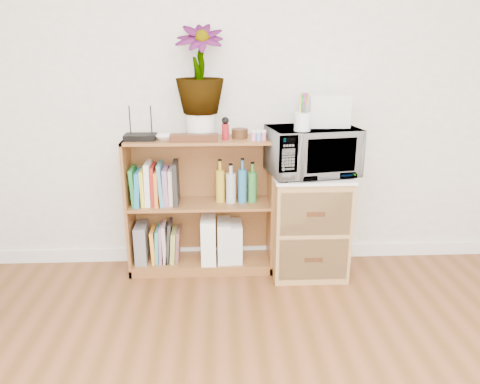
{
  "coord_description": "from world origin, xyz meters",
  "views": [
    {
      "loc": [
        -0.22,
        -0.99,
        1.55
      ],
      "look_at": [
        -0.08,
        1.95,
        0.62
      ],
      "focal_mm": 35.0,
      "sensor_mm": 36.0,
      "label": 1
    }
  ],
  "objects": [
    {
      "name": "wooden_bowl",
      "position": [
        -0.07,
        2.11,
        0.98
      ],
      "size": [
        0.11,
        0.11,
        0.06
      ],
      "primitive_type": "cylinder",
      "color": "#381F0F",
      "rests_on": "bookshelf"
    },
    {
      "name": "liquor_bottles",
      "position": [
        -0.1,
        2.1,
        0.64
      ],
      "size": [
        0.28,
        0.07,
        0.3
      ],
      "color": "gold",
      "rests_on": "bookshelf"
    },
    {
      "name": "paint_jars",
      "position": [
        0.04,
        2.01,
        0.98
      ],
      "size": [
        0.12,
        0.04,
        0.06
      ],
      "primitive_type": "cube",
      "color": "pink",
      "rests_on": "bookshelf"
    },
    {
      "name": "magazine_holder_mid",
      "position": [
        -0.19,
        2.09,
        0.22
      ],
      "size": [
        0.09,
        0.23,
        0.29
      ],
      "primitive_type": "cube",
      "color": "silver",
      "rests_on": "bookshelf"
    },
    {
      "name": "cookbooks",
      "position": [
        -0.65,
        2.1,
        0.63
      ],
      "size": [
        0.32,
        0.2,
        0.29
      ],
      "color": "#217F37",
      "rests_on": "bookshelf"
    },
    {
      "name": "white_bowl",
      "position": [
        -0.56,
        2.07,
        0.97
      ],
      "size": [
        0.13,
        0.13,
        0.03
      ],
      "primitive_type": "imported",
      "color": "white",
      "rests_on": "bookshelf"
    },
    {
      "name": "microwave",
      "position": [
        0.4,
        2.02,
        0.88
      ],
      "size": [
        0.63,
        0.48,
        0.31
      ],
      "primitive_type": "imported",
      "rotation": [
        0.0,
        0.0,
        0.18
      ],
      "color": "silver",
      "rests_on": "wicker_unit"
    },
    {
      "name": "router",
      "position": [
        -0.73,
        2.08,
        0.97
      ],
      "size": [
        0.2,
        0.14,
        0.04
      ],
      "primitive_type": "cube",
      "color": "black",
      "rests_on": "bookshelf"
    },
    {
      "name": "lower_books",
      "position": [
        -0.6,
        2.1,
        0.2
      ],
      "size": [
        0.21,
        0.19,
        0.29
      ],
      "color": "orange",
      "rests_on": "bookshelf"
    },
    {
      "name": "magazine_holder_left",
      "position": [
        -0.3,
        2.09,
        0.23
      ],
      "size": [
        0.1,
        0.26,
        0.32
      ],
      "primitive_type": "cube",
      "color": "white",
      "rests_on": "bookshelf"
    },
    {
      "name": "magazine_holder_right",
      "position": [
        -0.1,
        2.09,
        0.21
      ],
      "size": [
        0.09,
        0.22,
        0.28
      ],
      "primitive_type": "cube",
      "color": "silver",
      "rests_on": "bookshelf"
    },
    {
      "name": "file_box",
      "position": [
        -0.77,
        2.1,
        0.21
      ],
      "size": [
        0.08,
        0.22,
        0.27
      ],
      "primitive_type": "cube",
      "color": "slate",
      "rests_on": "bookshelf"
    },
    {
      "name": "bookshelf",
      "position": [
        -0.35,
        2.1,
        0.47
      ],
      "size": [
        1.0,
        0.3,
        0.95
      ],
      "primitive_type": "cube",
      "color": "brown",
      "rests_on": "ground"
    },
    {
      "name": "wicker_unit",
      "position": [
        0.4,
        2.02,
        0.35
      ],
      "size": [
        0.5,
        0.45,
        0.7
      ],
      "primitive_type": "cube",
      "color": "#9E7542",
      "rests_on": "ground"
    },
    {
      "name": "trinket_box",
      "position": [
        -0.37,
        2.0,
        0.97
      ],
      "size": [
        0.31,
        0.08,
        0.05
      ],
      "primitive_type": "cube",
      "color": "#3C1C10",
      "rests_on": "bookshelf"
    },
    {
      "name": "potted_plant",
      "position": [
        -0.33,
        2.12,
        1.4
      ],
      "size": [
        0.31,
        0.31,
        0.56
      ],
      "primitive_type": "imported",
      "color": "#386829",
      "rests_on": "plant_pot"
    },
    {
      "name": "kokeshi_doll",
      "position": [
        -0.17,
        2.06,
        1.0
      ],
      "size": [
        0.05,
        0.05,
        0.1
      ],
      "primitive_type": "cylinder",
      "color": "maroon",
      "rests_on": "bookshelf"
    },
    {
      "name": "pen_cup",
      "position": [
        0.31,
        1.9,
        1.09
      ],
      "size": [
        0.1,
        0.1,
        0.11
      ],
      "primitive_type": "cylinder",
      "color": "white",
      "rests_on": "microwave"
    },
    {
      "name": "skirting_board",
      "position": [
        0.0,
        2.24,
        0.05
      ],
      "size": [
        4.0,
        0.02,
        0.1
      ],
      "primitive_type": "cube",
      "color": "white",
      "rests_on": "ground"
    },
    {
      "name": "plant_pot",
      "position": [
        -0.33,
        2.12,
        1.03
      ],
      "size": [
        0.19,
        0.19,
        0.16
      ],
      "primitive_type": "cylinder",
      "color": "silver",
      "rests_on": "bookshelf"
    },
    {
      "name": "small_appliance",
      "position": [
        0.5,
        2.07,
        1.14
      ],
      "size": [
        0.26,
        0.22,
        0.21
      ],
      "primitive_type": "cube",
      "color": "silver",
      "rests_on": "microwave"
    }
  ]
}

